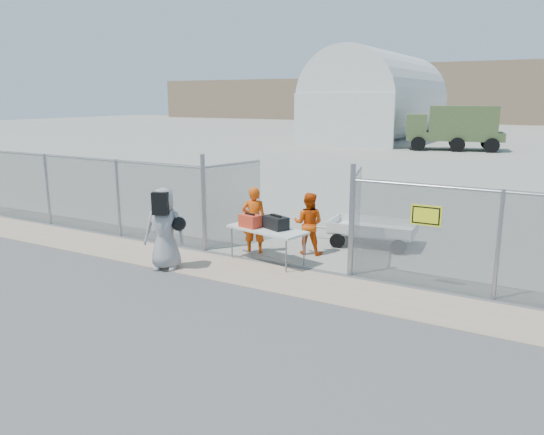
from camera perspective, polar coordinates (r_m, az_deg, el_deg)
The scene contains 13 objects.
ground at distance 11.26m, azimuth -5.05°, elevation -7.45°, with size 160.00×160.00×0.00m, color #525252.
tarmac_inside at distance 51.18m, azimuth 22.80°, elevation 7.48°, with size 160.00×80.00×0.01m, color gray.
dirt_strip at distance 12.04m, azimuth -2.35°, elevation -6.00°, with size 44.00×1.60×0.01m, color tan.
chain_link_fence at distance 12.57m, azimuth 0.00°, elevation 0.00°, with size 40.00×0.20×2.20m, color gray, non-canonical shape.
quonset_hangar at distance 51.25m, azimuth 11.51°, elevation 12.70°, with size 9.00×18.00×8.00m, color silver, non-canonical shape.
folding_table at distance 12.75m, azimuth -0.54°, elevation -2.99°, with size 1.96×0.82×0.83m, color silver, non-canonical shape.
orange_bag at distance 12.73m, azimuth -2.38°, elevation -0.37°, with size 0.48×0.32×0.30m, color #EE3E23.
black_duffel at distance 12.56m, azimuth 0.40°, elevation -0.55°, with size 0.62×0.36×0.30m, color black.
security_worker_left at distance 13.39m, azimuth -1.95°, elevation -0.29°, with size 0.62×0.41×1.71m, color #DD4908.
security_worker_right at distance 13.34m, azimuth 3.95°, elevation -0.65°, with size 0.77×0.60×1.58m, color #DD4908.
visitor at distance 12.36m, azimuth -11.48°, elevation -1.20°, with size 0.93×0.61×1.90m, color gray.
utility_trailer at distance 14.44m, azimuth 10.77°, elevation -1.59°, with size 2.91×1.50×0.71m, color silver, non-canonical shape.
military_truck at distance 42.15m, azimuth 19.06°, elevation 9.07°, with size 6.85×2.53×3.27m, color #475B30, non-canonical shape.
Camera 1 is at (6.03, -8.68, 3.89)m, focal length 35.00 mm.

